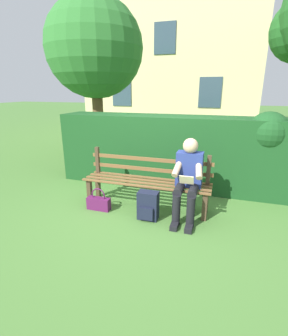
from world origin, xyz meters
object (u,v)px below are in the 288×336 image
Objects in this scene: park_bench at (147,181)px; tree at (92,51)px; person_seated at (188,177)px; backpack at (148,206)px; handbag at (99,203)px.

park_bench is 0.49× the size of tree.
person_seated is 0.28× the size of tree.
park_bench is 4.76× the size of backpack.
backpack is (0.53, 0.25, -0.42)m from person_seated.
person_seated is (-0.67, 0.16, 0.19)m from park_bench.
park_bench is 0.85m from handbag.
park_bench is 0.50m from backpack.
handbag is at bearing -3.20° from backpack.
park_bench reaches higher than handbag.
handbag is at bearing 117.99° from tree.
person_seated is 0.72m from backpack.
tree is at bearing -62.01° from handbag.
park_bench is 0.71m from person_seated.
tree is 9.75× the size of backpack.
tree is at bearing -52.38° from backpack.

